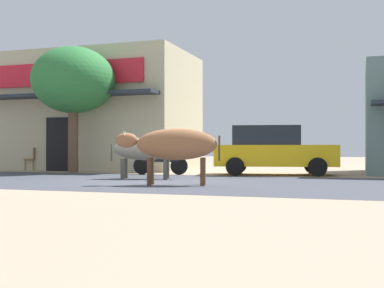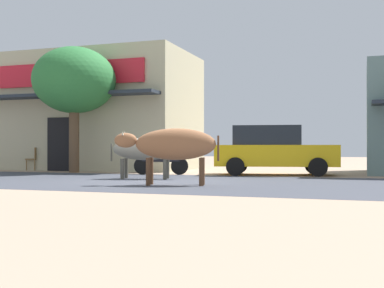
{
  "view_description": "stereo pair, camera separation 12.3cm",
  "coord_description": "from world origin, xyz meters",
  "px_view_note": "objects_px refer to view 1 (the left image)",
  "views": [
    {
      "loc": [
        5.48,
        -12.59,
        0.9
      ],
      "look_at": [
        0.66,
        1.94,
        1.02
      ],
      "focal_mm": 47.55,
      "sensor_mm": 36.0,
      "label": 1
    },
    {
      "loc": [
        5.6,
        -12.55,
        0.9
      ],
      "look_at": [
        0.66,
        1.94,
        1.02
      ],
      "focal_mm": 47.55,
      "sensor_mm": 36.0,
      "label": 2
    }
  ],
  "objects_px": {
    "roadside_tree": "(73,81)",
    "cafe_chair_near_tree": "(33,158)",
    "parked_motorcycle": "(161,161)",
    "parked_hatchback_car": "(273,150)",
    "cow_far_dark": "(174,145)",
    "cow_near_brown": "(148,149)"
  },
  "relations": [
    {
      "from": "parked_hatchback_car",
      "to": "parked_motorcycle",
      "type": "relative_size",
      "value": 2.29
    },
    {
      "from": "roadside_tree",
      "to": "parked_motorcycle",
      "type": "relative_size",
      "value": 2.51
    },
    {
      "from": "parked_hatchback_car",
      "to": "cafe_chair_near_tree",
      "type": "height_order",
      "value": "parked_hatchback_car"
    },
    {
      "from": "cow_far_dark",
      "to": "cafe_chair_near_tree",
      "type": "bearing_deg",
      "value": 144.61
    },
    {
      "from": "roadside_tree",
      "to": "parked_hatchback_car",
      "type": "bearing_deg",
      "value": 5.73
    },
    {
      "from": "roadside_tree",
      "to": "parked_hatchback_car",
      "type": "distance_m",
      "value": 7.68
    },
    {
      "from": "cow_near_brown",
      "to": "cow_far_dark",
      "type": "distance_m",
      "value": 2.67
    },
    {
      "from": "roadside_tree",
      "to": "cow_near_brown",
      "type": "height_order",
      "value": "roadside_tree"
    },
    {
      "from": "cow_near_brown",
      "to": "cow_far_dark",
      "type": "relative_size",
      "value": 0.99
    },
    {
      "from": "parked_motorcycle",
      "to": "cafe_chair_near_tree",
      "type": "bearing_deg",
      "value": 167.45
    },
    {
      "from": "cow_near_brown",
      "to": "cow_far_dark",
      "type": "height_order",
      "value": "cow_far_dark"
    },
    {
      "from": "parked_motorcycle",
      "to": "cafe_chair_near_tree",
      "type": "xyz_separation_m",
      "value": [
        -6.08,
        1.35,
        0.05
      ]
    },
    {
      "from": "cafe_chair_near_tree",
      "to": "cow_far_dark",
      "type": "bearing_deg",
      "value": -35.39
    },
    {
      "from": "roadside_tree",
      "to": "cow_far_dark",
      "type": "xyz_separation_m",
      "value": [
        5.73,
        -4.8,
        -2.39
      ]
    },
    {
      "from": "roadside_tree",
      "to": "cafe_chair_near_tree",
      "type": "relative_size",
      "value": 5.02
    },
    {
      "from": "roadside_tree",
      "to": "cafe_chair_near_tree",
      "type": "height_order",
      "value": "roadside_tree"
    },
    {
      "from": "parked_hatchback_car",
      "to": "cow_far_dark",
      "type": "bearing_deg",
      "value": -105.01
    },
    {
      "from": "parked_motorcycle",
      "to": "cafe_chair_near_tree",
      "type": "height_order",
      "value": "parked_motorcycle"
    },
    {
      "from": "parked_motorcycle",
      "to": "roadside_tree",
      "type": "bearing_deg",
      "value": 174.82
    },
    {
      "from": "cow_far_dark",
      "to": "parked_hatchback_car",
      "type": "bearing_deg",
      "value": 74.99
    },
    {
      "from": "parked_hatchback_car",
      "to": "cow_near_brown",
      "type": "relative_size",
      "value": 1.69
    },
    {
      "from": "parked_hatchback_car",
      "to": "cow_near_brown",
      "type": "height_order",
      "value": "parked_hatchback_car"
    }
  ]
}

